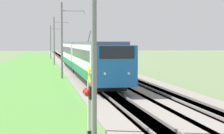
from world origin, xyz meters
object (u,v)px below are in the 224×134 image
(passenger_train, at_px, (84,56))
(crossing_signal_near, at_px, (89,111))
(catenary_mast_near, at_px, (96,36))
(catenary_mast_mid, at_px, (62,40))
(catenary_mast_distant, at_px, (51,42))
(catenary_mast_far, at_px, (54,40))

(passenger_train, bearing_deg, crossing_signal_near, -5.30)
(crossing_signal_near, height_order, catenary_mast_near, catenary_mast_near)
(catenary_mast_mid, bearing_deg, passenger_train, -38.11)
(catenary_mast_near, distance_m, catenary_mast_distant, 86.00)
(crossing_signal_near, xyz_separation_m, catenary_mast_mid, (34.11, -0.87, 2.25))
(catenary_mast_near, xyz_separation_m, catenary_mast_far, (57.33, 0.00, 0.09))
(passenger_train, relative_size, catenary_mast_far, 5.28)
(passenger_train, height_order, catenary_mast_distant, catenary_mast_distant)
(catenary_mast_far, height_order, catenary_mast_distant, catenary_mast_far)
(catenary_mast_near, bearing_deg, catenary_mast_far, 0.00)
(catenary_mast_mid, height_order, catenary_mast_distant, catenary_mast_mid)
(catenary_mast_distant, bearing_deg, catenary_mast_mid, 180.00)
(catenary_mast_near, height_order, catenary_mast_distant, catenary_mast_near)
(catenary_mast_near, relative_size, catenary_mast_mid, 0.99)
(crossing_signal_near, relative_size, catenary_mast_far, 0.39)
(crossing_signal_near, bearing_deg, catenary_mast_mid, -91.46)
(passenger_train, xyz_separation_m, catenary_mast_near, (-31.99, 2.60, 1.81))
(crossing_signal_near, bearing_deg, passenger_train, -95.30)
(catenary_mast_near, distance_m, catenary_mast_mid, 28.67)
(passenger_train, distance_m, catenary_mast_far, 25.55)
(catenary_mast_far, bearing_deg, catenary_mast_mid, -180.00)
(passenger_train, xyz_separation_m, crossing_signal_near, (-37.43, 3.48, -0.41))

